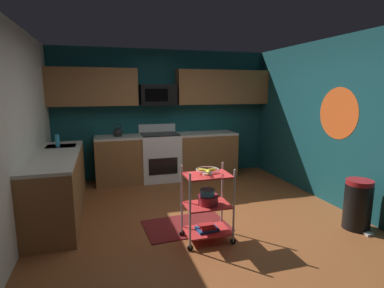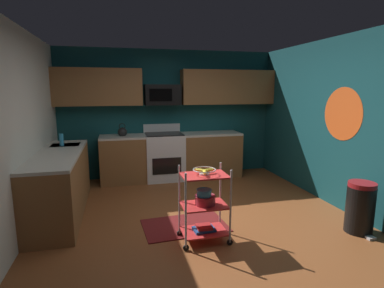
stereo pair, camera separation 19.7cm
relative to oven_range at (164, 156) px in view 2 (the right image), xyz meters
The scene contains 18 objects.
floor 2.17m from the oven_range, 85.49° to the right, with size 4.40×4.80×0.04m, color brown.
wall_back 0.90m from the oven_range, 63.04° to the left, with size 4.52×0.06×2.60m, color #14474C.
wall_left 3.06m from the oven_range, 134.45° to the right, with size 0.06×4.80×2.60m, color silver.
wall_right 3.29m from the oven_range, 41.29° to the right, with size 0.06×4.80×2.60m, color #14474C.
wall_flower_decal 3.32m from the oven_range, 41.84° to the right, with size 0.79×0.79×0.00m, color #E5591E.
counter_run 0.90m from the oven_range, 137.82° to the right, with size 3.61×2.77×0.92m.
oven_range is the anchor object (origin of this frame).
upper_cabinets 1.39m from the oven_range, 32.89° to the left, with size 4.40×0.33×0.70m.
microwave 1.23m from the oven_range, 90.26° to the left, with size 0.70×0.39×0.40m.
rolling_cart 2.68m from the oven_range, 88.52° to the right, with size 0.60×0.39×0.91m.
fruit_bowl 2.71m from the oven_range, 88.52° to the right, with size 0.27×0.27×0.07m.
mixing_bowl_large 2.68m from the oven_range, 88.23° to the right, with size 0.25×0.25×0.11m.
mixing_bowl_small 2.70m from the oven_range, 88.66° to the right, with size 0.18×0.18×0.08m.
book_stack 2.70m from the oven_range, 88.52° to the right, with size 0.27×0.21×0.06m.
kettle 0.96m from the oven_range, behind, with size 0.21×0.18×0.26m.
dish_soap_bottle 2.04m from the oven_range, 154.05° to the right, with size 0.06×0.06×0.20m, color #2D8CBF.
trash_can 3.59m from the oven_range, 54.83° to the right, with size 0.34×0.42×0.66m.
floor_rug 2.29m from the oven_range, 91.82° to the right, with size 1.10×0.70×0.01m, color maroon.
Camera 2 is at (-1.06, -3.89, 1.82)m, focal length 28.55 mm.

